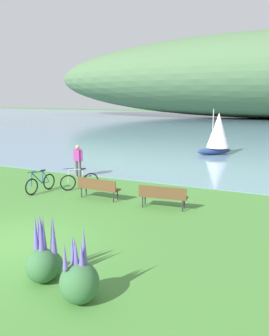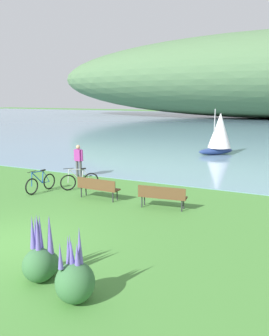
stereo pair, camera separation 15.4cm
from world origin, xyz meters
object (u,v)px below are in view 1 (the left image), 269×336
Objects in this scene: bicycle_leaning_near_bench at (40,183)px; park_bench_near_camera at (163,195)px; bicycle_beside_path at (79,181)px; sailboat_nearest_to_shore at (218,133)px; person_at_shoreline at (78,159)px; park_bench_further_along at (98,187)px.

park_bench_near_camera is at bearing 0.86° from bicycle_leaning_near_bench.
sailboat_nearest_to_shore is at bearing 72.95° from bicycle_beside_path.
park_bench_near_camera is at bearing -27.21° from person_at_shoreline.
bicycle_leaning_near_bench is at bearing -179.14° from park_bench_near_camera.
park_bench_near_camera is 6.44m from person_at_shoreline.
park_bench_further_along is 0.56× the size of sailboat_nearest_to_shore.
bicycle_leaning_near_bench is 0.54× the size of sailboat_nearest_to_shore.
park_bench_further_along is at bearing -45.06° from person_at_shoreline.
park_bench_further_along is at bearing 2.34° from bicycle_leaning_near_bench.
park_bench_near_camera is 0.57× the size of sailboat_nearest_to_shore.
sailboat_nearest_to_shore is (5.10, 10.29, 0.59)m from person_at_shoreline.
bicycle_beside_path reaches higher than park_bench_near_camera.
bicycle_beside_path is 0.79× the size of person_at_shoreline.
person_at_shoreline is (-2.90, 2.90, 0.46)m from park_bench_further_along.
park_bench_near_camera and park_bench_further_along have the same top height.
bicycle_leaning_near_bench is at bearing -140.17° from bicycle_beside_path.
bicycle_leaning_near_bench is at bearing -110.80° from sailboat_nearest_to_shore.
person_at_shoreline is at bearing 90.79° from bicycle_leaning_near_bench.
person_at_shoreline is at bearing 134.94° from park_bench_further_along.
bicycle_beside_path is at bearing -107.05° from sailboat_nearest_to_shore.
park_bench_further_along is 1.83m from bicycle_beside_path.
person_at_shoreline is 11.50m from sailboat_nearest_to_shore.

